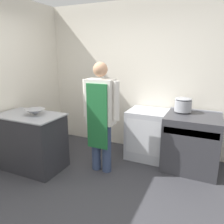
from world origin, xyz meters
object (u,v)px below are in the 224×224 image
fridge_unit (147,134)px  person_cook (101,113)px  stove (191,142)px  stock_pot (183,104)px  mixing_bowl (35,112)px

fridge_unit → person_cook: size_ratio=0.51×
fridge_unit → stove: bearing=-7.5°
person_cook → stock_pot: (1.07, 0.80, 0.06)m
fridge_unit → stock_pot: size_ratio=3.20×
mixing_bowl → stock_pot: bearing=29.3°
stove → fridge_unit: (-0.74, 0.10, -0.01)m
person_cook → stock_pot: 1.34m
mixing_bowl → stock_pot: stock_pot is taller
person_cook → mixing_bowl: 1.01m
stock_pot → fridge_unit: bearing=-176.5°
person_cook → stock_pot: person_cook is taller
stove → fridge_unit: 0.75m
fridge_unit → person_cook: (-0.52, -0.77, 0.52)m
stove → fridge_unit: size_ratio=1.04×
mixing_bowl → person_cook: bearing=19.5°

